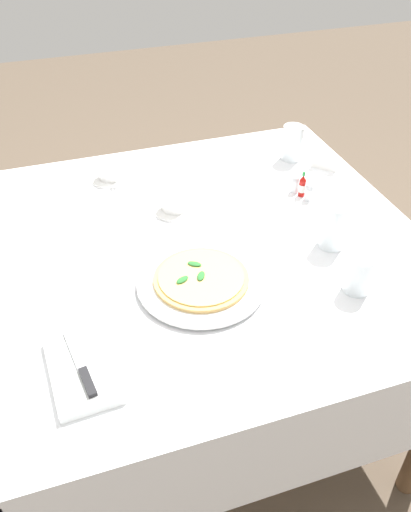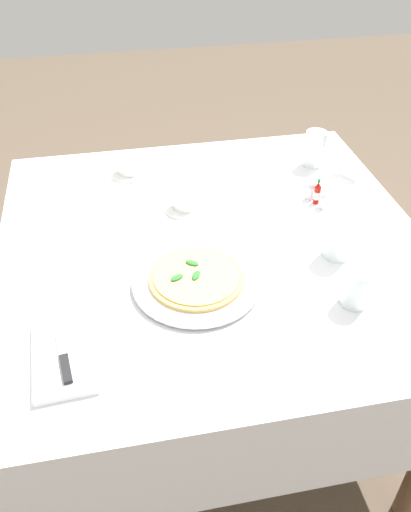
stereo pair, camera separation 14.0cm
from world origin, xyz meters
name	(u,v)px [view 2 (the right image)]	position (x,y,z in m)	size (l,w,h in m)	color
ground_plane	(212,403)	(0.00, 0.00, 0.00)	(8.00, 8.00, 0.00)	brown
dining_table	(213,275)	(0.00, 0.00, 0.61)	(1.18, 1.18, 0.74)	white
pizza_plate	(196,282)	(-0.17, 0.08, 0.75)	(0.32, 0.32, 0.02)	white
pizza	(196,278)	(-0.17, 0.08, 0.76)	(0.24, 0.24, 0.02)	#DBAD60
coffee_cup_left_edge	(129,166)	(0.42, 0.20, 0.76)	(0.13, 0.13, 0.06)	white
coffee_cup_back_corner	(185,200)	(0.18, 0.05, 0.76)	(0.13, 0.13, 0.06)	white
water_glass_center_back	(339,238)	(-0.12, -0.31, 0.79)	(0.07, 0.07, 0.13)	white
water_glass_near_left	(314,151)	(0.36, -0.42, 0.79)	(0.07, 0.07, 0.12)	white
water_glass_far_left	(356,289)	(-0.31, -0.28, 0.78)	(0.07, 0.07, 0.10)	white
napkin_folded	(64,357)	(-0.35, 0.40, 0.75)	(0.23, 0.14, 0.02)	white
dinner_knife	(63,351)	(-0.35, 0.40, 0.76)	(0.20, 0.05, 0.01)	silver
hot_sauce_bottle	(317,193)	(0.13, -0.35, 0.77)	(0.02, 0.02, 0.08)	#B7140F
salt_shaker	(310,191)	(0.16, -0.34, 0.76)	(0.03, 0.03, 0.06)	white
pepper_shaker	(323,200)	(0.10, -0.36, 0.76)	(0.03, 0.03, 0.06)	white
menu_card	(346,170)	(0.26, -0.49, 0.77)	(0.07, 0.06, 0.06)	white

